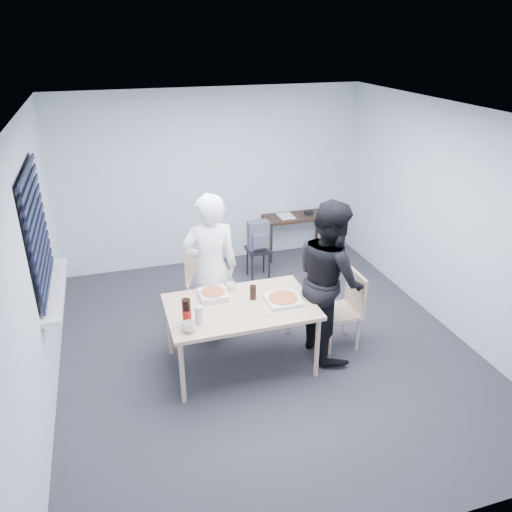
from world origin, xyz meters
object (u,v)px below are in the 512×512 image
object	(u,v)px
chair_right	(346,304)
backpack	(258,236)
side_table	(295,220)
mug_b	(231,287)
chair_far	(204,281)
person_black	(330,279)
person_white	(210,269)
stool	(258,256)
dining_table	(240,310)
mug_a	(189,327)
soda_bottle	(187,313)

from	to	relation	value
chair_right	backpack	distance (m)	1.92
side_table	mug_b	distance (m)	2.72
chair_far	person_black	size ratio (longest dim) A/B	0.50
person_white	person_black	bearing A→B (deg)	152.16
stool	backpack	xyz separation A→B (m)	(0.00, -0.01, 0.31)
stool	person_white	bearing A→B (deg)	-126.66
person_white	mug_b	world-z (taller)	person_white
dining_table	person_black	size ratio (longest dim) A/B	0.86
side_table	chair_right	bearing A→B (deg)	-97.98
person_white	person_black	distance (m)	1.32
chair_right	person_white	xyz separation A→B (m)	(-1.42, 0.58, 0.37)
dining_table	mug_b	size ratio (longest dim) A/B	15.14
person_black	mug_a	bearing A→B (deg)	101.54
dining_table	person_white	distance (m)	0.67
mug_a	soda_bottle	distance (m)	0.15
side_table	mug_a	bearing A→B (deg)	-127.52
backpack	mug_a	distance (m)	2.62
stool	soda_bottle	world-z (taller)	soda_bottle
mug_a	mug_b	distance (m)	0.87
chair_far	backpack	distance (m)	1.28
chair_right	mug_b	distance (m)	1.32
dining_table	person_black	xyz separation A→B (m)	(0.99, -0.00, 0.21)
side_table	mug_a	size ratio (longest dim) A/B	8.09
chair_far	person_black	xyz separation A→B (m)	(1.17, -1.07, 0.37)
person_white	mug_a	distance (m)	1.03
side_table	stool	size ratio (longest dim) A/B	2.15
dining_table	person_white	xyz separation A→B (m)	(-0.17, 0.62, 0.21)
stool	mug_a	size ratio (longest dim) A/B	3.77
mug_b	mug_a	bearing A→B (deg)	-131.38
dining_table	soda_bottle	distance (m)	0.65
backpack	mug_b	size ratio (longest dim) A/B	4.12
backpack	soda_bottle	world-z (taller)	soda_bottle
chair_right	person_white	size ratio (longest dim) A/B	0.50
person_black	backpack	bearing A→B (deg)	6.13
mug_a	mug_b	xyz separation A→B (m)	(0.57, 0.65, -0.00)
person_black	backpack	xyz separation A→B (m)	(-0.20, 1.90, -0.22)
person_black	soda_bottle	distance (m)	1.59
chair_far	person_white	world-z (taller)	person_white
chair_far	mug_a	bearing A→B (deg)	-106.50
chair_right	stool	bearing A→B (deg)	103.60
dining_table	chair_far	world-z (taller)	chair_far
chair_far	soda_bottle	size ratio (longest dim) A/B	3.23
mug_b	dining_table	bearing A→B (deg)	-87.44
side_table	mug_b	xyz separation A→B (m)	(-1.60, -2.18, 0.20)
side_table	backpack	size ratio (longest dim) A/B	2.42
dining_table	person_black	bearing A→B (deg)	-0.05
dining_table	backpack	size ratio (longest dim) A/B	3.68
person_white	mug_a	bearing A→B (deg)	66.21
soda_bottle	stool	bearing A→B (deg)	56.96
person_white	dining_table	bearing A→B (deg)	105.75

